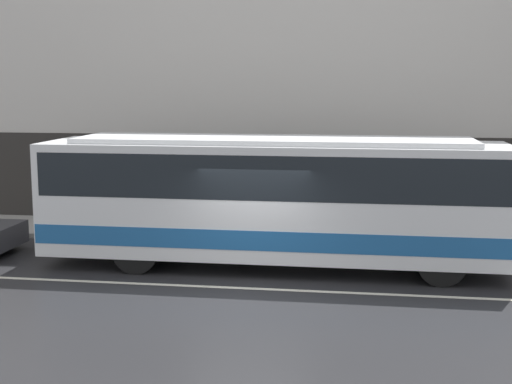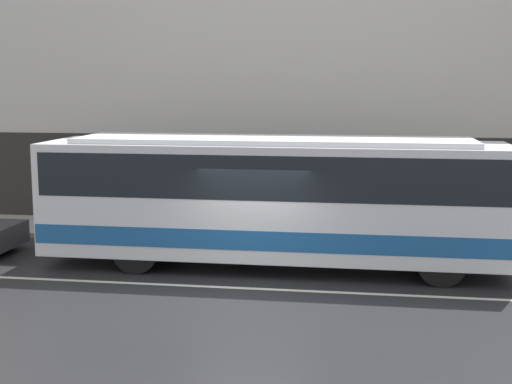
{
  "view_description": "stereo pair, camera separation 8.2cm",
  "coord_description": "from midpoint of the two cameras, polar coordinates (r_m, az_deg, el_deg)",
  "views": [
    {
      "loc": [
        2.36,
        -14.63,
        4.41
      ],
      "look_at": [
        -0.15,
        1.96,
        1.8
      ],
      "focal_mm": 50.0,
      "sensor_mm": 36.0,
      "label": 1
    },
    {
      "loc": [
        2.44,
        -14.61,
        4.41
      ],
      "look_at": [
        -0.15,
        1.96,
        1.8
      ],
      "focal_mm": 50.0,
      "sensor_mm": 36.0,
      "label": 2
    }
  ],
  "objects": [
    {
      "name": "ground_plane",
      "position": [
        15.46,
        -0.44,
        -7.73
      ],
      "size": [
        60.0,
        60.0,
        0.0
      ],
      "primitive_type": "plane",
      "color": "#262628"
    },
    {
      "name": "sidewalk",
      "position": [
        20.55,
        1.96,
        -3.37
      ],
      "size": [
        60.0,
        2.65,
        0.13
      ],
      "color": "#A09E99",
      "rests_on": "ground_plane"
    },
    {
      "name": "building_facade",
      "position": [
        21.57,
        2.52,
        11.85
      ],
      "size": [
        60.0,
        0.35,
        11.49
      ],
      "color": "silver",
      "rests_on": "ground_plane"
    },
    {
      "name": "lane_stripe",
      "position": [
        15.46,
        -0.44,
        -7.71
      ],
      "size": [
        54.0,
        0.14,
        0.01
      ],
      "color": "beige",
      "rests_on": "ground_plane"
    },
    {
      "name": "transit_bus",
      "position": [
        16.93,
        1.51,
        -0.2
      ],
      "size": [
        10.91,
        2.61,
        3.1
      ],
      "color": "white",
      "rests_on": "ground_plane"
    },
    {
      "name": "pedestrian_waiting",
      "position": [
        21.9,
        -7.47,
        -0.62
      ],
      "size": [
        0.36,
        0.36,
        1.54
      ],
      "color": "navy",
      "rests_on": "sidewalk"
    }
  ]
}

